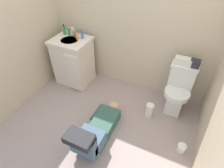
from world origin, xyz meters
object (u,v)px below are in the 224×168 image
Objects in this scene: toiletry_bag at (195,63)px; bottle_pink at (75,33)px; vanity_cabinet at (74,61)px; bottle_white at (73,32)px; toilet_paper_roll at (181,148)px; tissue_box at (183,61)px; soap_dispenser at (64,30)px; toilet at (178,90)px; person_plumber at (97,129)px; faucet at (75,33)px; bottle_green at (69,32)px; paper_towel_roll at (149,110)px; bottle_amber at (77,36)px; bottle_blue at (82,34)px.

bottle_pink is at bearing -179.07° from toiletry_bag.
vanity_cabinet is 0.49m from bottle_white.
vanity_cabinet is at bearing -100.95° from bottle_pink.
tissue_box is at bearing 109.42° from toilet_paper_roll.
soap_dispenser reaches higher than toilet_paper_roll.
toilet is 0.81m from toilet_paper_roll.
bottle_white reaches higher than toiletry_bag.
person_plumber is (0.95, -0.93, -0.24)m from vanity_cabinet.
tissue_box is 1.13m from toilet_paper_roll.
bottle_white is (0.16, 0.01, 0.00)m from soap_dispenser.
toiletry_bag is at bearing 99.27° from toilet_paper_roll.
soap_dispenser is (-2.06, -0.02, 0.08)m from toiletry_bag.
faucet is 0.10m from bottle_green.
vanity_cabinet is 5.80× the size of bottle_white.
toilet_paper_roll is at bearing -20.12° from bottle_green.
bottle_white reaches higher than bottle_pink.
tissue_box is 0.98× the size of paper_towel_roll.
bottle_green is (-0.10, -0.02, 0.01)m from faucet.
tissue_box is at bearing 3.26° from bottle_amber.
soap_dispenser is 1.37× the size of bottle_green.
vanity_cabinet is 2.13m from toilet_paper_roll.
bottle_amber is at bearing -19.21° from bottle_green.
toilet_paper_roll is (0.23, -0.70, -0.32)m from toilet.
bottle_pink is at bearing 131.68° from person_plumber.
toiletry_bag is at bearing 49.55° from person_plumber.
faucet is at bearing 6.01° from soap_dispenser.
faucet is 0.91× the size of toilet_paper_roll.
bottle_blue is 0.66× the size of paper_towel_roll.
bottle_amber is at bearing 131.01° from person_plumber.
bottle_white is (0.07, 0.01, 0.01)m from bottle_green.
vanity_cabinet is 7.45× the size of toilet_paper_roll.
bottle_amber is at bearing -133.54° from bottle_blue.
bottle_green is at bearing 159.88° from toilet_paper_roll.
person_plumber reaches higher than paper_towel_roll.
bottle_amber reaches higher than paper_towel_roll.
bottle_white reaches higher than paper_towel_roll.
toilet_paper_roll is at bearing -20.21° from bottle_amber.
bottle_amber is (0.29, -0.07, -0.02)m from soap_dispenser.
bottle_amber reaches higher than toiletry_bag.
toilet_paper_roll is at bearing -80.73° from toiletry_bag.
toilet is at bearing -139.23° from toiletry_bag.
bottle_green is 0.86× the size of bottle_white.
faucet is 0.83× the size of bottle_green.
toilet_paper_roll is (2.10, -0.77, -0.83)m from bottle_green.
bottle_blue reaches higher than faucet.
soap_dispenser reaches higher than person_plumber.
toiletry_bag is at bearing 0.93° from bottle_pink.
faucet is 0.09× the size of person_plumber.
bottle_blue is (0.26, -0.01, 0.01)m from bottle_green.
faucet is at bearing -179.92° from toiletry_bag.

